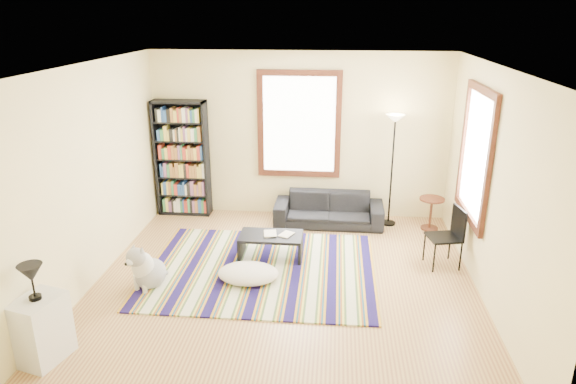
# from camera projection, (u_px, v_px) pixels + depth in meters

# --- Properties ---
(floor) EXTENTS (5.00, 5.00, 0.10)m
(floor) POSITION_uv_depth(u_px,v_px,m) (284.00, 286.00, 6.80)
(floor) COLOR tan
(floor) RESTS_ON ground
(ceiling) EXTENTS (5.00, 5.00, 0.10)m
(ceiling) POSITION_uv_depth(u_px,v_px,m) (284.00, 62.00, 5.83)
(ceiling) COLOR white
(ceiling) RESTS_ON floor
(wall_back) EXTENTS (5.00, 0.10, 2.80)m
(wall_back) POSITION_uv_depth(u_px,v_px,m) (299.00, 135.00, 8.71)
(wall_back) COLOR beige
(wall_back) RESTS_ON floor
(wall_front) EXTENTS (5.00, 0.10, 2.80)m
(wall_front) POSITION_uv_depth(u_px,v_px,m) (250.00, 288.00, 3.92)
(wall_front) COLOR beige
(wall_front) RESTS_ON floor
(wall_left) EXTENTS (0.10, 5.00, 2.80)m
(wall_left) POSITION_uv_depth(u_px,v_px,m) (86.00, 177.00, 6.54)
(wall_left) COLOR beige
(wall_left) RESTS_ON floor
(wall_right) EXTENTS (0.10, 5.00, 2.80)m
(wall_right) POSITION_uv_depth(u_px,v_px,m) (498.00, 189.00, 6.09)
(wall_right) COLOR beige
(wall_right) RESTS_ON floor
(window_back) EXTENTS (1.20, 0.06, 1.60)m
(window_back) POSITION_uv_depth(u_px,v_px,m) (299.00, 125.00, 8.56)
(window_back) COLOR white
(window_back) RESTS_ON wall_back
(window_right) EXTENTS (0.06, 1.20, 1.60)m
(window_right) POSITION_uv_depth(u_px,v_px,m) (476.00, 155.00, 6.78)
(window_right) COLOR white
(window_right) RESTS_ON wall_right
(rug) EXTENTS (3.11, 2.49, 0.02)m
(rug) POSITION_uv_depth(u_px,v_px,m) (262.00, 269.00, 7.12)
(rug) COLOR #130D41
(rug) RESTS_ON floor
(sofa) EXTENTS (1.81, 0.72, 0.53)m
(sofa) POSITION_uv_depth(u_px,v_px,m) (329.00, 209.00, 8.57)
(sofa) COLOR black
(sofa) RESTS_ON floor
(bookshelf) EXTENTS (0.90, 0.30, 2.00)m
(bookshelf) POSITION_uv_depth(u_px,v_px,m) (182.00, 159.00, 8.80)
(bookshelf) COLOR black
(bookshelf) RESTS_ON floor
(coffee_table) EXTENTS (1.03, 0.83, 0.36)m
(coffee_table) POSITION_uv_depth(u_px,v_px,m) (271.00, 246.00, 7.42)
(coffee_table) COLOR black
(coffee_table) RESTS_ON floor
(book_a) EXTENTS (0.27, 0.22, 0.02)m
(book_a) POSITION_uv_depth(u_px,v_px,m) (264.00, 234.00, 7.37)
(book_a) COLOR beige
(book_a) RESTS_ON coffee_table
(book_b) EXTENTS (0.24, 0.27, 0.02)m
(book_b) POSITION_uv_depth(u_px,v_px,m) (282.00, 233.00, 7.39)
(book_b) COLOR beige
(book_b) RESTS_ON coffee_table
(floor_cushion) EXTENTS (0.94, 0.80, 0.20)m
(floor_cushion) POSITION_uv_depth(u_px,v_px,m) (248.00, 273.00, 6.82)
(floor_cushion) COLOR beige
(floor_cushion) RESTS_ON floor
(floor_lamp) EXTENTS (0.39, 0.39, 1.86)m
(floor_lamp) POSITION_uv_depth(u_px,v_px,m) (392.00, 171.00, 8.35)
(floor_lamp) COLOR black
(floor_lamp) RESTS_ON floor
(side_table) EXTENTS (0.43, 0.43, 0.54)m
(side_table) POSITION_uv_depth(u_px,v_px,m) (431.00, 214.00, 8.36)
(side_table) COLOR #4C2613
(side_table) RESTS_ON floor
(folding_chair) EXTENTS (0.50, 0.48, 0.86)m
(folding_chair) POSITION_uv_depth(u_px,v_px,m) (444.00, 237.00, 7.11)
(folding_chair) COLOR black
(folding_chair) RESTS_ON floor
(white_cabinet) EXTENTS (0.50, 0.58, 0.70)m
(white_cabinet) POSITION_uv_depth(u_px,v_px,m) (41.00, 329.00, 5.20)
(white_cabinet) COLOR silver
(white_cabinet) RESTS_ON floor
(table_lamp) EXTENTS (0.31, 0.31, 0.38)m
(table_lamp) POSITION_uv_depth(u_px,v_px,m) (32.00, 282.00, 5.02)
(table_lamp) COLOR black
(table_lamp) RESTS_ON white_cabinet
(dog) EXTENTS (0.66, 0.75, 0.62)m
(dog) POSITION_uv_depth(u_px,v_px,m) (149.00, 265.00, 6.60)
(dog) COLOR #BDBDBD
(dog) RESTS_ON floor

